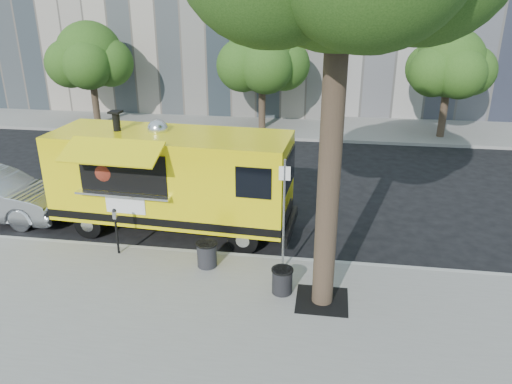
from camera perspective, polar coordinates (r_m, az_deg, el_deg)
ground at (r=14.70m, az=-2.39°, el=-5.83°), size 120.00×120.00×0.00m
sidewalk at (r=11.36m, az=-6.34°, el=-14.79°), size 60.00×6.00×0.15m
curb at (r=13.86m, az=-3.13°, el=-7.32°), size 60.00×0.14×0.16m
far_sidewalk at (r=27.23m, az=3.02°, el=7.51°), size 60.00×5.00×0.15m
tree_well at (r=11.99m, az=7.54°, el=-12.17°), size 1.20×1.20×0.02m
far_tree_a at (r=28.20m, az=-18.47°, el=14.61°), size 3.42×3.42×5.36m
far_tree_b at (r=25.88m, az=0.72°, el=15.25°), size 3.60×3.60×5.50m
far_tree_c at (r=25.93m, az=21.32°, el=13.57°), size 3.24×3.24×5.21m
sign_post at (r=12.31m, az=3.21°, el=-2.04°), size 0.28×0.06×3.00m
parking_meter at (r=13.98m, az=-15.73°, el=-3.74°), size 0.11×0.11×1.33m
food_truck at (r=15.01m, az=-9.74°, el=1.56°), size 7.42×3.58×3.62m
trash_bin_left at (r=13.13m, az=-5.63°, el=-7.04°), size 0.56×0.56×0.67m
trash_bin_right at (r=12.02m, az=3.01°, el=-10.00°), size 0.53×0.53×0.63m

